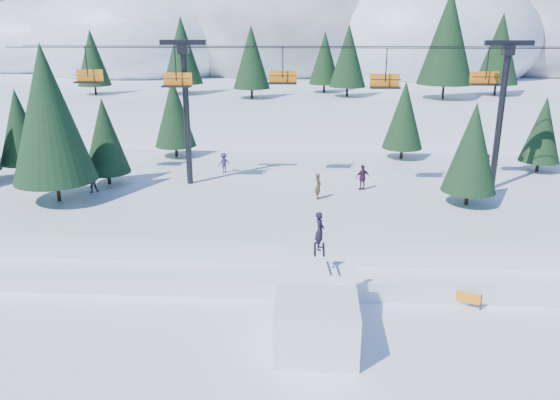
# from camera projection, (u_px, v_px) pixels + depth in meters

# --- Properties ---
(ground) EXTENTS (160.00, 160.00, 0.00)m
(ground) POSITION_uv_depth(u_px,v_px,m) (308.00, 356.00, 23.77)
(ground) COLOR white
(ground) RESTS_ON ground
(mid_shelf) EXTENTS (70.00, 22.00, 2.50)m
(mid_shelf) POSITION_uv_depth(u_px,v_px,m) (311.00, 201.00, 40.48)
(mid_shelf) COLOR white
(mid_shelf) RESTS_ON ground
(berm) EXTENTS (70.00, 6.00, 1.10)m
(berm) POSITION_uv_depth(u_px,v_px,m) (310.00, 267.00, 31.20)
(berm) COLOR white
(berm) RESTS_ON ground
(mountain_ridge) EXTENTS (119.00, 60.44, 26.46)m
(mountain_ridge) POSITION_uv_depth(u_px,v_px,m) (283.00, 50.00, 90.75)
(mountain_ridge) COLOR white
(mountain_ridge) RESTS_ON ground
(jump_kicker) EXTENTS (3.60, 4.91, 5.74)m
(jump_kicker) POSITION_uv_depth(u_px,v_px,m) (316.00, 315.00, 24.48)
(jump_kicker) COLOR white
(jump_kicker) RESTS_ON ground
(chairlift) EXTENTS (46.00, 3.21, 10.28)m
(chairlift) POSITION_uv_depth(u_px,v_px,m) (339.00, 92.00, 37.94)
(chairlift) COLOR black
(chairlift) RESTS_ON mid_shelf
(conifer_stand) EXTENTS (62.23, 18.09, 10.27)m
(conifer_stand) POSITION_uv_depth(u_px,v_px,m) (340.00, 123.00, 38.82)
(conifer_stand) COLOR black
(conifer_stand) RESTS_ON mid_shelf
(distant_skiers) EXTENTS (30.25, 8.49, 1.83)m
(distant_skiers) POSITION_uv_depth(u_px,v_px,m) (278.00, 173.00, 40.21)
(distant_skiers) COLOR #1E3926
(distant_skiers) RESTS_ON mid_shelf
(banner_near) EXTENTS (2.61, 1.21, 0.90)m
(banner_near) POSITION_uv_depth(u_px,v_px,m) (453.00, 295.00, 28.02)
(banner_near) COLOR black
(banner_near) RESTS_ON ground
(banner_far) EXTENTS (2.84, 0.39, 0.90)m
(banner_far) POSITION_uv_depth(u_px,v_px,m) (541.00, 285.00, 29.02)
(banner_far) COLOR black
(banner_far) RESTS_ON ground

